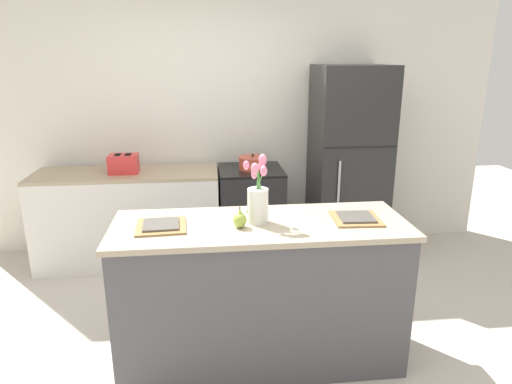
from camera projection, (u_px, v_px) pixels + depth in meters
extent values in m
plane|color=beige|center=(260.00, 356.00, 3.04)|extent=(10.00, 10.00, 0.00)
cube|color=silver|center=(237.00, 115.00, 4.56)|extent=(5.20, 0.08, 2.70)
cube|color=#4C4C51|center=(260.00, 295.00, 2.91)|extent=(1.76, 0.62, 0.92)
cube|color=tan|center=(261.00, 225.00, 2.77)|extent=(1.80, 0.66, 0.03)
cube|color=silver|center=(130.00, 219.00, 4.33)|extent=(1.68, 0.60, 0.87)
cube|color=tan|center=(126.00, 174.00, 4.20)|extent=(1.68, 0.60, 0.03)
cube|color=black|center=(251.00, 215.00, 4.45)|extent=(0.60, 0.60, 0.87)
cube|color=black|center=(251.00, 170.00, 4.32)|extent=(0.60, 0.60, 0.02)
cube|color=black|center=(254.00, 229.00, 4.17)|extent=(0.42, 0.01, 0.29)
cube|color=black|center=(348.00, 163.00, 4.41)|extent=(0.68, 0.64, 1.85)
cube|color=black|center=(361.00, 147.00, 4.04)|extent=(0.67, 0.01, 0.01)
cylinder|color=#B2B5B7|center=(338.00, 204.00, 4.15)|extent=(0.02, 0.02, 0.80)
cylinder|color=silver|center=(258.00, 206.00, 2.74)|extent=(0.13, 0.13, 0.21)
cylinder|color=#569E4C|center=(260.00, 189.00, 2.71)|extent=(0.04, 0.01, 0.31)
ellipsoid|color=pink|center=(263.00, 160.00, 2.66)|extent=(0.05, 0.05, 0.07)
cylinder|color=#569E4C|center=(259.00, 191.00, 2.74)|extent=(0.04, 0.10, 0.26)
ellipsoid|color=pink|center=(261.00, 166.00, 2.75)|extent=(0.03, 0.03, 0.05)
cylinder|color=#569E4C|center=(256.00, 196.00, 2.74)|extent=(0.03, 0.08, 0.21)
ellipsoid|color=pink|center=(254.00, 175.00, 2.74)|extent=(0.04, 0.04, 0.05)
cylinder|color=#569E4C|center=(256.00, 191.00, 2.71)|extent=(0.12, 0.01, 0.28)
ellipsoid|color=pink|center=(246.00, 165.00, 2.66)|extent=(0.04, 0.04, 0.06)
cylinder|color=#569E4C|center=(256.00, 193.00, 2.70)|extent=(0.03, 0.04, 0.27)
ellipsoid|color=pink|center=(255.00, 169.00, 2.64)|extent=(0.05, 0.05, 0.07)
cylinder|color=#569E4C|center=(260.00, 194.00, 2.70)|extent=(0.04, 0.06, 0.26)
ellipsoid|color=pink|center=(264.00, 171.00, 2.64)|extent=(0.04, 0.04, 0.06)
ellipsoid|color=#9EBC47|center=(240.00, 220.00, 2.68)|extent=(0.08, 0.08, 0.09)
cone|color=#9EBC47|center=(240.00, 212.00, 2.66)|extent=(0.04, 0.04, 0.04)
cylinder|color=brown|center=(240.00, 208.00, 2.65)|extent=(0.01, 0.01, 0.02)
cube|color=olive|center=(161.00, 226.00, 2.69)|extent=(0.30, 0.30, 0.01)
cube|color=#514C47|center=(161.00, 224.00, 2.69)|extent=(0.22, 0.22, 0.01)
cube|color=olive|center=(356.00, 219.00, 2.82)|extent=(0.30, 0.30, 0.01)
cube|color=#514C47|center=(356.00, 217.00, 2.81)|extent=(0.22, 0.22, 0.01)
cube|color=red|center=(124.00, 164.00, 4.14)|extent=(0.26, 0.18, 0.17)
cube|color=black|center=(118.00, 155.00, 4.11)|extent=(0.05, 0.11, 0.01)
cube|color=black|center=(128.00, 155.00, 4.12)|extent=(0.05, 0.11, 0.01)
cube|color=black|center=(108.00, 161.00, 4.12)|extent=(0.02, 0.02, 0.02)
cylinder|color=#CC4C38|center=(253.00, 164.00, 4.29)|extent=(0.26, 0.26, 0.11)
cylinder|color=#CC4C38|center=(253.00, 157.00, 4.27)|extent=(0.27, 0.27, 0.01)
sphere|color=black|center=(253.00, 155.00, 4.27)|extent=(0.02, 0.02, 0.02)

